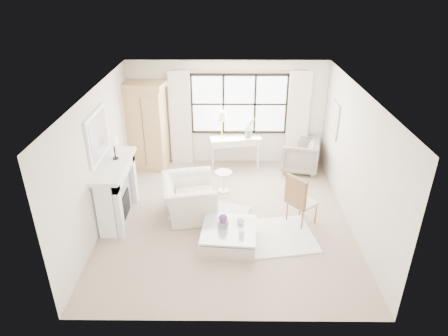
% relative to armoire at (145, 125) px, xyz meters
% --- Properties ---
extents(floor, '(5.50, 5.50, 0.00)m').
position_rel_armoire_xyz_m(floor, '(2.07, -2.43, -1.14)').
color(floor, tan).
rests_on(floor, ground).
extents(ceiling, '(5.50, 5.50, 0.00)m').
position_rel_armoire_xyz_m(ceiling, '(2.07, -2.43, 1.56)').
color(ceiling, white).
rests_on(ceiling, ground).
extents(wall_back, '(5.00, 0.00, 5.00)m').
position_rel_armoire_xyz_m(wall_back, '(2.07, 0.32, 0.21)').
color(wall_back, white).
rests_on(wall_back, ground).
extents(wall_front, '(5.00, 0.00, 5.00)m').
position_rel_armoire_xyz_m(wall_front, '(2.07, -5.18, 0.21)').
color(wall_front, white).
rests_on(wall_front, ground).
extents(wall_left, '(0.00, 5.50, 5.50)m').
position_rel_armoire_xyz_m(wall_left, '(-0.43, -2.43, 0.21)').
color(wall_left, beige).
rests_on(wall_left, ground).
extents(wall_right, '(0.00, 5.50, 5.50)m').
position_rel_armoire_xyz_m(wall_right, '(4.57, -2.43, 0.21)').
color(wall_right, beige).
rests_on(wall_right, ground).
extents(window_pane, '(2.40, 0.02, 1.50)m').
position_rel_armoire_xyz_m(window_pane, '(2.37, 0.30, 0.46)').
color(window_pane, white).
rests_on(window_pane, wall_back).
extents(window_frame, '(2.50, 0.04, 1.50)m').
position_rel_armoire_xyz_m(window_frame, '(2.37, 0.29, 0.46)').
color(window_frame, black).
rests_on(window_frame, wall_back).
extents(curtain_rod, '(3.30, 0.04, 0.04)m').
position_rel_armoire_xyz_m(curtain_rod, '(2.37, 0.24, 1.33)').
color(curtain_rod, '#B88340').
rests_on(curtain_rod, wall_back).
extents(curtain_left, '(0.55, 0.10, 2.47)m').
position_rel_armoire_xyz_m(curtain_left, '(0.87, 0.22, 0.10)').
color(curtain_left, silver).
rests_on(curtain_left, ground).
extents(curtain_right, '(0.55, 0.10, 2.47)m').
position_rel_armoire_xyz_m(curtain_right, '(3.87, 0.22, 0.10)').
color(curtain_right, white).
rests_on(curtain_right, ground).
extents(fireplace, '(0.58, 1.66, 1.26)m').
position_rel_armoire_xyz_m(fireplace, '(-0.20, -2.43, -0.49)').
color(fireplace, white).
rests_on(fireplace, ground).
extents(mirror_frame, '(0.05, 1.15, 0.95)m').
position_rel_armoire_xyz_m(mirror_frame, '(-0.40, -2.43, 0.70)').
color(mirror_frame, white).
rests_on(mirror_frame, wall_left).
extents(mirror_glass, '(0.02, 1.00, 0.80)m').
position_rel_armoire_xyz_m(mirror_glass, '(-0.37, -2.43, 0.70)').
color(mirror_glass, silver).
rests_on(mirror_glass, wall_left).
extents(art_frame, '(0.04, 0.62, 0.82)m').
position_rel_armoire_xyz_m(art_frame, '(4.54, -0.73, 0.41)').
color(art_frame, silver).
rests_on(art_frame, wall_right).
extents(art_canvas, '(0.01, 0.52, 0.72)m').
position_rel_armoire_xyz_m(art_canvas, '(4.52, -0.73, 0.41)').
color(art_canvas, beige).
rests_on(art_canvas, wall_right).
extents(mantel_lamp, '(0.22, 0.22, 0.51)m').
position_rel_armoire_xyz_m(mantel_lamp, '(-0.17, -2.24, 0.51)').
color(mantel_lamp, black).
rests_on(mantel_lamp, fireplace).
extents(armoire, '(1.21, 0.86, 2.24)m').
position_rel_armoire_xyz_m(armoire, '(0.00, 0.00, 0.00)').
color(armoire, tan).
rests_on(armoire, floor).
extents(console_table, '(1.36, 0.67, 0.80)m').
position_rel_armoire_xyz_m(console_table, '(2.28, 0.04, -0.74)').
color(console_table, white).
rests_on(console_table, floor).
extents(console_lamp, '(0.28, 0.28, 0.69)m').
position_rel_armoire_xyz_m(console_lamp, '(1.94, 0.05, 0.22)').
color(console_lamp, '#BC9441').
rests_on(console_lamp, console_table).
extents(orchid_plant, '(0.36, 0.33, 0.52)m').
position_rel_armoire_xyz_m(orchid_plant, '(2.64, 0.05, -0.08)').
color(orchid_plant, '#5A774F').
rests_on(orchid_plant, console_table).
extents(side_table, '(0.40, 0.40, 0.51)m').
position_rel_armoire_xyz_m(side_table, '(1.99, -1.33, -0.81)').
color(side_table, white).
rests_on(side_table, floor).
extents(rug_left, '(1.79, 1.52, 0.03)m').
position_rel_armoire_xyz_m(rug_left, '(1.71, -2.31, -1.13)').
color(rug_left, silver).
rests_on(rug_left, floor).
extents(rug_right, '(1.82, 1.48, 0.03)m').
position_rel_armoire_xyz_m(rug_right, '(2.93, -3.12, -1.12)').
color(rug_right, white).
rests_on(rug_right, floor).
extents(club_armchair, '(1.26, 1.39, 0.79)m').
position_rel_armoire_xyz_m(club_armchair, '(1.27, -2.30, -0.74)').
color(club_armchair, white).
rests_on(club_armchair, floor).
extents(wingback_chair, '(1.07, 1.05, 0.82)m').
position_rel_armoire_xyz_m(wingback_chair, '(3.93, -0.21, -0.73)').
color(wingback_chair, gray).
rests_on(wingback_chair, floor).
extents(french_chair, '(0.68, 0.68, 1.08)m').
position_rel_armoire_xyz_m(french_chair, '(3.57, -2.59, -0.83)').
color(french_chair, '#93653D').
rests_on(french_chair, floor).
extents(coffee_table, '(1.08, 1.08, 0.38)m').
position_rel_armoire_xyz_m(coffee_table, '(2.11, -3.37, -0.96)').
color(coffee_table, silver).
rests_on(coffee_table, floor).
extents(planter_box, '(0.20, 0.20, 0.12)m').
position_rel_armoire_xyz_m(planter_box, '(2.00, -3.32, -0.70)').
color(planter_box, gray).
rests_on(planter_box, coffee_table).
extents(planter_flowers, '(0.16, 0.16, 0.16)m').
position_rel_armoire_xyz_m(planter_flowers, '(2.00, -3.32, -0.56)').
color(planter_flowers, '#5A2E73').
rests_on(planter_flowers, planter_box).
extents(pillar_candle, '(0.09, 0.09, 0.12)m').
position_rel_armoire_xyz_m(pillar_candle, '(2.33, -3.58, -0.70)').
color(pillar_candle, white).
rests_on(pillar_candle, coffee_table).
extents(coffee_vase, '(0.17, 0.17, 0.15)m').
position_rel_armoire_xyz_m(coffee_vase, '(2.32, -3.20, -0.69)').
color(coffee_vase, silver).
rests_on(coffee_vase, coffee_table).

